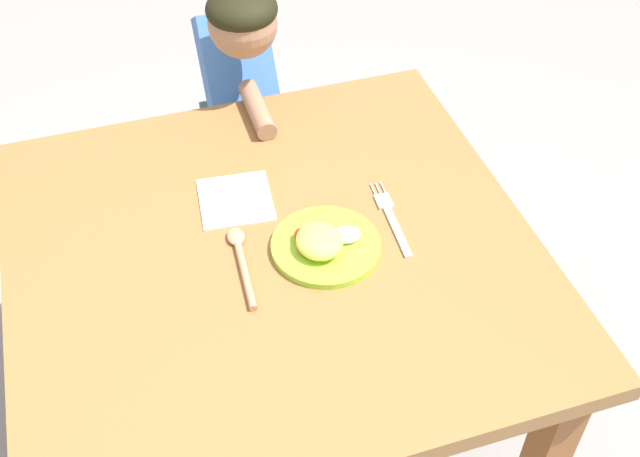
{
  "coord_description": "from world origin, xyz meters",
  "views": [
    {
      "loc": [
        -0.23,
        -1.03,
        1.76
      ],
      "look_at": [
        0.1,
        0.0,
        0.69
      ],
      "focal_mm": 44.26,
      "sensor_mm": 36.0,
      "label": 1
    }
  ],
  "objects": [
    {
      "name": "ground_plane",
      "position": [
        0.0,
        0.0,
        0.0
      ],
      "size": [
        8.0,
        8.0,
        0.0
      ],
      "primitive_type": "plane",
      "color": "gray"
    },
    {
      "name": "dining_table",
      "position": [
        0.0,
        0.0,
        0.58
      ],
      "size": [
        1.0,
        0.98,
        0.67
      ],
      "color": "olive",
      "rests_on": "ground_plane"
    },
    {
      "name": "plate",
      "position": [
        0.09,
        -0.03,
        0.68
      ],
      "size": [
        0.21,
        0.21,
        0.05
      ],
      "color": "#97D030",
      "rests_on": "dining_table"
    },
    {
      "name": "fork",
      "position": [
        0.25,
        0.01,
        0.67
      ],
      "size": [
        0.03,
        0.22,
        0.01
      ],
      "rotation": [
        0.0,
        0.0,
        1.51
      ],
      "color": "silver",
      "rests_on": "dining_table"
    },
    {
      "name": "spoon",
      "position": [
        -0.07,
        -0.02,
        0.67
      ],
      "size": [
        0.04,
        0.21,
        0.02
      ],
      "rotation": [
        0.0,
        0.0,
        1.51
      ],
      "color": "tan",
      "rests_on": "dining_table"
    },
    {
      "name": "person",
      "position": [
        0.08,
        0.61,
        0.52
      ],
      "size": [
        0.18,
        0.42,
        0.94
      ],
      "rotation": [
        0.0,
        0.0,
        3.14
      ],
      "color": "#425357",
      "rests_on": "ground_plane"
    },
    {
      "name": "napkin",
      "position": [
        -0.04,
        0.15,
        0.67
      ],
      "size": [
        0.16,
        0.17,
        0.0
      ],
      "primitive_type": "cube",
      "rotation": [
        0.0,
        0.0,
        -0.1
      ],
      "color": "white",
      "rests_on": "dining_table"
    }
  ]
}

